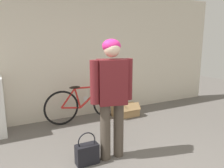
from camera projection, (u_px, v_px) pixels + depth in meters
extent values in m
cube|color=beige|center=(57.00, 56.00, 4.31)|extent=(8.00, 0.06, 2.60)
cube|color=white|center=(85.00, 99.00, 4.72)|extent=(0.08, 0.01, 0.12)
cylinder|color=#4C4238|center=(105.00, 132.00, 2.94)|extent=(0.14, 0.14, 0.78)
cylinder|color=#4C4238|center=(118.00, 129.00, 3.03)|extent=(0.14, 0.14, 0.78)
cube|color=maroon|center=(112.00, 82.00, 2.85)|extent=(0.41, 0.32, 0.59)
cylinder|color=maroon|center=(95.00, 82.00, 2.74)|extent=(0.12, 0.12, 0.56)
cylinder|color=maroon|center=(128.00, 79.00, 2.95)|extent=(0.12, 0.12, 0.56)
sphere|color=beige|center=(112.00, 49.00, 2.76)|extent=(0.21, 0.21, 0.21)
ellipsoid|color=#EA2884|center=(111.00, 46.00, 2.77)|extent=(0.24, 0.22, 0.18)
torus|color=black|center=(62.00, 108.00, 4.15)|extent=(0.67, 0.05, 0.67)
torus|color=black|center=(108.00, 101.00, 4.61)|extent=(0.67, 0.05, 0.67)
cylinder|color=red|center=(71.00, 108.00, 4.25)|extent=(0.38, 0.04, 0.08)
cylinder|color=red|center=(68.00, 98.00, 4.18)|extent=(0.30, 0.04, 0.37)
cylinder|color=red|center=(78.00, 98.00, 4.27)|extent=(0.13, 0.04, 0.41)
cylinder|color=red|center=(92.00, 97.00, 4.41)|extent=(0.52, 0.05, 0.42)
cylinder|color=red|center=(89.00, 87.00, 4.35)|extent=(0.59, 0.05, 0.05)
cylinder|color=red|center=(105.00, 94.00, 4.55)|extent=(0.15, 0.04, 0.35)
cylinder|color=red|center=(103.00, 85.00, 4.49)|extent=(0.07, 0.04, 0.08)
cylinder|color=red|center=(104.00, 83.00, 4.49)|extent=(0.03, 0.46, 0.02)
ellipsoid|color=black|center=(75.00, 87.00, 4.21)|extent=(0.22, 0.08, 0.05)
cube|color=black|center=(87.00, 154.00, 2.88)|extent=(0.30, 0.15, 0.27)
torus|color=black|center=(87.00, 141.00, 2.84)|extent=(0.24, 0.02, 0.24)
cube|color=tan|center=(125.00, 110.00, 4.67)|extent=(0.54, 0.30, 0.25)
cube|color=tan|center=(129.00, 107.00, 4.51)|extent=(0.52, 0.11, 0.14)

